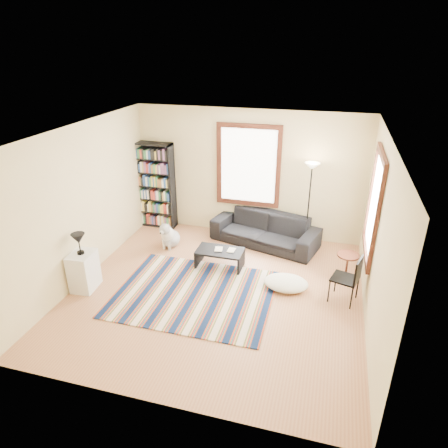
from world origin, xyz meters
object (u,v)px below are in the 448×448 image
(floor_lamp, at_px, (308,206))
(dog, at_px, (171,234))
(bookshelf, at_px, (155,186))
(floor_cushion, at_px, (286,283))
(white_cabinet, at_px, (84,271))
(folding_chair, at_px, (345,279))
(sofa, at_px, (265,230))
(coffee_table, at_px, (220,258))
(side_table, at_px, (347,267))

(floor_lamp, bearing_deg, dog, -164.73)
(bookshelf, xyz_separation_m, floor_cushion, (3.32, -1.87, -0.90))
(white_cabinet, relative_size, dog, 1.17)
(folding_chair, bearing_deg, dog, -179.91)
(bookshelf, bearing_deg, folding_chair, -24.77)
(sofa, height_order, coffee_table, sofa)
(sofa, height_order, folding_chair, folding_chair)
(coffee_table, bearing_deg, sofa, 60.64)
(coffee_table, xyz_separation_m, dog, (-1.25, 0.54, 0.12))
(sofa, xyz_separation_m, folding_chair, (1.66, -1.72, 0.10))
(floor_cushion, bearing_deg, white_cabinet, -164.60)
(bookshelf, distance_m, white_cabinet, 2.90)
(floor_lamp, bearing_deg, floor_cushion, -96.33)
(coffee_table, relative_size, floor_lamp, 0.48)
(white_cabinet, bearing_deg, bookshelf, 82.53)
(bookshelf, bearing_deg, side_table, -16.84)
(sofa, xyz_separation_m, coffee_table, (-0.67, -1.20, -0.15))
(folding_chair, distance_m, dog, 3.74)
(dog, bearing_deg, white_cabinet, -104.46)
(coffee_table, distance_m, side_table, 2.39)
(sofa, relative_size, coffee_table, 2.54)
(side_table, distance_m, dog, 3.65)
(bookshelf, height_order, floor_cushion, bookshelf)
(floor_cushion, relative_size, floor_lamp, 0.43)
(floor_cushion, distance_m, side_table, 1.18)
(bookshelf, distance_m, folding_chair, 4.77)
(side_table, height_order, folding_chair, folding_chair)
(floor_cushion, relative_size, white_cabinet, 1.14)
(side_table, distance_m, white_cabinet, 4.75)
(floor_cushion, distance_m, folding_chair, 1.04)
(bookshelf, distance_m, floor_cushion, 3.92)
(bookshelf, bearing_deg, sofa, -5.83)
(bookshelf, relative_size, coffee_table, 2.22)
(coffee_table, xyz_separation_m, floor_cushion, (1.35, -0.40, -0.08))
(floor_lamp, bearing_deg, folding_chair, -66.45)
(floor_cushion, distance_m, white_cabinet, 3.61)
(floor_lamp, distance_m, dog, 2.96)
(floor_cushion, xyz_separation_m, dog, (-2.60, 0.94, 0.20))
(floor_lamp, bearing_deg, side_table, -53.75)
(floor_cushion, bearing_deg, bookshelf, 150.64)
(coffee_table, height_order, dog, dog)
(floor_lamp, xyz_separation_m, folding_chair, (0.79, -1.82, -0.50))
(sofa, height_order, white_cabinet, white_cabinet)
(sofa, height_order, floor_cushion, sofa)
(folding_chair, bearing_deg, coffee_table, -176.05)
(side_table, xyz_separation_m, white_cabinet, (-4.50, -1.51, 0.08))
(floor_lamp, bearing_deg, bookshelf, 177.23)
(sofa, bearing_deg, floor_lamp, 21.87)
(sofa, height_order, dog, sofa)
(floor_cushion, xyz_separation_m, white_cabinet, (-3.47, -0.96, 0.25))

